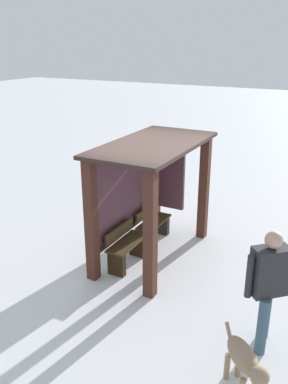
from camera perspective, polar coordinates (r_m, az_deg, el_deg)
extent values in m
plane|color=silver|center=(7.89, 1.25, -8.85)|extent=(60.00, 60.00, 0.00)
cube|color=#47261C|center=(6.22, 0.89, -6.17)|extent=(0.18, 0.18, 2.15)
cube|color=#47261C|center=(8.25, 8.45, 0.50)|extent=(0.18, 0.18, 2.15)
cube|color=#47261C|center=(6.74, -7.45, -4.15)|extent=(0.18, 0.18, 2.15)
cube|color=#47261C|center=(8.65, 1.62, 1.67)|extent=(0.18, 0.18, 2.15)
cube|color=#31231F|center=(7.08, 1.39, 6.72)|extent=(2.70, 1.42, 0.07)
cube|color=#522E39|center=(7.59, -2.37, 0.55)|extent=(2.21, 0.08, 1.52)
cube|color=#47261C|center=(7.90, -2.16, -5.07)|extent=(2.21, 0.06, 0.08)
cube|color=#522E39|center=(8.44, 3.80, 2.61)|extent=(0.08, 0.60, 1.52)
cube|color=#402E1A|center=(7.36, -2.34, -7.15)|extent=(0.97, 0.37, 0.04)
cube|color=#402E1A|center=(7.35, -3.46, -5.50)|extent=(0.92, 0.04, 0.20)
cube|color=black|center=(7.77, -0.88, -7.53)|extent=(0.12, 0.31, 0.43)
cube|color=black|center=(7.19, -3.87, -10.05)|extent=(0.12, 0.31, 0.43)
cube|color=#4B3820|center=(8.22, 1.41, -4.23)|extent=(0.97, 0.36, 0.03)
cube|color=#4B3820|center=(8.20, 0.43, -2.77)|extent=(0.92, 0.04, 0.20)
cube|color=black|center=(8.62, 2.54, -4.62)|extent=(0.12, 0.30, 0.41)
cube|color=black|center=(8.01, 0.16, -6.69)|extent=(0.12, 0.30, 0.41)
cube|color=#262729|center=(5.43, 17.35, -10.58)|extent=(0.51, 0.52, 0.65)
sphere|color=tan|center=(5.23, 17.85, -6.47)|extent=(0.22, 0.22, 0.22)
cylinder|color=#3B5669|center=(5.70, 16.34, -17.79)|extent=(0.20, 0.20, 0.82)
cylinder|color=#3B5669|center=(5.97, 16.76, -15.87)|extent=(0.20, 0.20, 0.82)
cylinder|color=#262729|center=(5.31, 14.66, -11.45)|extent=(0.13, 0.13, 0.59)
ellipsoid|color=#90775B|center=(5.11, 13.73, -21.49)|extent=(0.62, 0.59, 0.28)
sphere|color=#90775B|center=(4.84, 15.98, -23.70)|extent=(0.21, 0.21, 0.21)
cylinder|color=#90775B|center=(5.32, 11.90, -18.74)|extent=(0.18, 0.17, 0.21)
cylinder|color=#90775B|center=(5.42, 11.63, -22.95)|extent=(0.07, 0.07, 0.36)
cylinder|color=#90775B|center=(5.47, 13.21, -22.54)|extent=(0.07, 0.07, 0.36)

